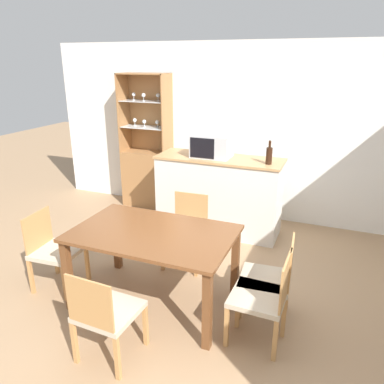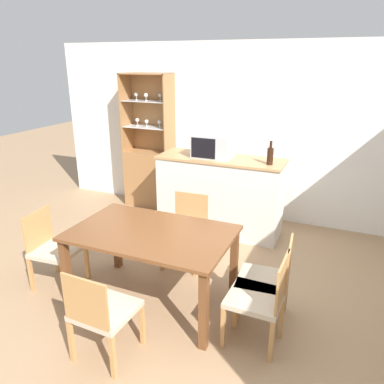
{
  "view_description": "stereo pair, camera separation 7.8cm",
  "coord_description": "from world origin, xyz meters",
  "px_view_note": "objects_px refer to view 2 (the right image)",
  "views": [
    {
      "loc": [
        1.1,
        -2.73,
        2.29
      ],
      "look_at": [
        -0.41,
        1.0,
        0.86
      ],
      "focal_mm": 35.0,
      "sensor_mm": 36.0,
      "label": 1
    },
    {
      "loc": [
        1.18,
        -2.7,
        2.29
      ],
      "look_at": [
        -0.41,
        1.0,
        0.86
      ],
      "focal_mm": 35.0,
      "sensor_mm": 36.0,
      "label": 2
    }
  ],
  "objects_px": {
    "dining_table": "(152,241)",
    "dining_chair_side_right_far": "(268,280)",
    "wine_bottle": "(270,155)",
    "dining_chair_side_right_near": "(260,298)",
    "dining_chair_head_near": "(102,312)",
    "dining_chair_head_far": "(186,230)",
    "dining_chair_side_left_near": "(54,249)",
    "display_cabinet": "(150,169)",
    "microwave": "(213,146)"
  },
  "relations": [
    {
      "from": "dining_table",
      "to": "dining_chair_side_right_far",
      "type": "relative_size",
      "value": 1.85
    },
    {
      "from": "dining_table",
      "to": "wine_bottle",
      "type": "relative_size",
      "value": 5.1
    },
    {
      "from": "dining_chair_side_right_near",
      "to": "dining_chair_head_near",
      "type": "bearing_deg",
      "value": 122.67
    },
    {
      "from": "dining_chair_head_far",
      "to": "dining_chair_side_left_near",
      "type": "distance_m",
      "value": 1.46
    },
    {
      "from": "display_cabinet",
      "to": "dining_chair_side_left_near",
      "type": "bearing_deg",
      "value": -84.74
    },
    {
      "from": "dining_chair_head_near",
      "to": "dining_chair_side_right_near",
      "type": "relative_size",
      "value": 1.0
    },
    {
      "from": "wine_bottle",
      "to": "dining_chair_head_far",
      "type": "bearing_deg",
      "value": -128.23
    },
    {
      "from": "display_cabinet",
      "to": "dining_chair_head_near",
      "type": "xyz_separation_m",
      "value": [
        1.32,
        -3.15,
        -0.19
      ]
    },
    {
      "from": "dining_chair_head_near",
      "to": "wine_bottle",
      "type": "height_order",
      "value": "wine_bottle"
    },
    {
      "from": "dining_table",
      "to": "dining_chair_side_right_near",
      "type": "height_order",
      "value": "dining_chair_side_right_near"
    },
    {
      "from": "wine_bottle",
      "to": "dining_chair_head_near",
      "type": "bearing_deg",
      "value": -105.94
    },
    {
      "from": "dining_table",
      "to": "dining_chair_side_left_near",
      "type": "xyz_separation_m",
      "value": [
        -1.1,
        -0.15,
        -0.24
      ]
    },
    {
      "from": "dining_table",
      "to": "dining_chair_head_near",
      "type": "bearing_deg",
      "value": -90.13
    },
    {
      "from": "dining_chair_side_left_near",
      "to": "microwave",
      "type": "height_order",
      "value": "microwave"
    },
    {
      "from": "wine_bottle",
      "to": "microwave",
      "type": "bearing_deg",
      "value": 174.11
    },
    {
      "from": "dining_chair_head_far",
      "to": "dining_chair_side_right_near",
      "type": "height_order",
      "value": "same"
    },
    {
      "from": "dining_chair_side_left_near",
      "to": "wine_bottle",
      "type": "relative_size",
      "value": 2.76
    },
    {
      "from": "display_cabinet",
      "to": "dining_table",
      "type": "distance_m",
      "value": 2.68
    },
    {
      "from": "dining_chair_side_right_far",
      "to": "dining_chair_side_right_near",
      "type": "distance_m",
      "value": 0.29
    },
    {
      "from": "display_cabinet",
      "to": "dining_chair_head_far",
      "type": "height_order",
      "value": "display_cabinet"
    },
    {
      "from": "dining_chair_side_left_near",
      "to": "microwave",
      "type": "relative_size",
      "value": 1.6
    },
    {
      "from": "display_cabinet",
      "to": "dining_chair_side_left_near",
      "type": "height_order",
      "value": "display_cabinet"
    },
    {
      "from": "wine_bottle",
      "to": "display_cabinet",
      "type": "bearing_deg",
      "value": 163.89
    },
    {
      "from": "dining_chair_side_right_near",
      "to": "microwave",
      "type": "height_order",
      "value": "microwave"
    },
    {
      "from": "dining_chair_head_far",
      "to": "dining_chair_side_right_far",
      "type": "xyz_separation_m",
      "value": [
        1.1,
        -0.67,
        0.0
      ]
    },
    {
      "from": "dining_chair_side_left_near",
      "to": "display_cabinet",
      "type": "bearing_deg",
      "value": -179.25
    },
    {
      "from": "display_cabinet",
      "to": "dining_chair_side_left_near",
      "type": "xyz_separation_m",
      "value": [
        0.23,
        -2.48,
        -0.19
      ]
    },
    {
      "from": "microwave",
      "to": "dining_chair_head_near",
      "type": "bearing_deg",
      "value": -88.85
    },
    {
      "from": "dining_chair_side_left_near",
      "to": "dining_chair_head_far",
      "type": "bearing_deg",
      "value": 126.81
    },
    {
      "from": "display_cabinet",
      "to": "dining_chair_side_right_near",
      "type": "relative_size",
      "value": 2.56
    },
    {
      "from": "display_cabinet",
      "to": "wine_bottle",
      "type": "height_order",
      "value": "display_cabinet"
    },
    {
      "from": "dining_table",
      "to": "microwave",
      "type": "bearing_deg",
      "value": 91.72
    },
    {
      "from": "display_cabinet",
      "to": "dining_chair_side_right_near",
      "type": "height_order",
      "value": "display_cabinet"
    },
    {
      "from": "dining_chair_head_near",
      "to": "dining_chair_side_right_near",
      "type": "xyz_separation_m",
      "value": [
        1.1,
        0.67,
        0.0
      ]
    },
    {
      "from": "dining_chair_side_left_near",
      "to": "wine_bottle",
      "type": "bearing_deg",
      "value": 131.48
    },
    {
      "from": "display_cabinet",
      "to": "dining_chair_side_right_near",
      "type": "distance_m",
      "value": 3.47
    },
    {
      "from": "dining_chair_side_right_near",
      "to": "wine_bottle",
      "type": "xyz_separation_m",
      "value": [
        -0.37,
        1.88,
        0.75
      ]
    },
    {
      "from": "dining_chair_side_left_near",
      "to": "dining_chair_side_right_near",
      "type": "xyz_separation_m",
      "value": [
        2.19,
        0.0,
        0.0
      ]
    },
    {
      "from": "dining_chair_head_far",
      "to": "dining_chair_side_right_near",
      "type": "relative_size",
      "value": 1.0
    },
    {
      "from": "dining_chair_head_far",
      "to": "dining_chair_head_near",
      "type": "xyz_separation_m",
      "value": [
        0.0,
        -1.63,
        0.0
      ]
    },
    {
      "from": "dining_chair_head_far",
      "to": "wine_bottle",
      "type": "xyz_separation_m",
      "value": [
        0.73,
        0.93,
        0.75
      ]
    },
    {
      "from": "display_cabinet",
      "to": "wine_bottle",
      "type": "distance_m",
      "value": 2.21
    },
    {
      "from": "dining_chair_head_near",
      "to": "microwave",
      "type": "relative_size",
      "value": 1.6
    },
    {
      "from": "dining_chair_head_far",
      "to": "microwave",
      "type": "height_order",
      "value": "microwave"
    },
    {
      "from": "dining_chair_head_near",
      "to": "dining_table",
      "type": "bearing_deg",
      "value": 92.28
    },
    {
      "from": "dining_chair_side_right_far",
      "to": "microwave",
      "type": "xyz_separation_m",
      "value": [
        -1.15,
        1.67,
        0.78
      ]
    },
    {
      "from": "microwave",
      "to": "wine_bottle",
      "type": "xyz_separation_m",
      "value": [
        0.78,
        -0.08,
        -0.04
      ]
    },
    {
      "from": "display_cabinet",
      "to": "dining_chair_head_near",
      "type": "distance_m",
      "value": 3.42
    },
    {
      "from": "display_cabinet",
      "to": "dining_chair_side_right_far",
      "type": "relative_size",
      "value": 2.56
    },
    {
      "from": "dining_table",
      "to": "dining_chair_head_far",
      "type": "relative_size",
      "value": 1.85
    }
  ]
}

